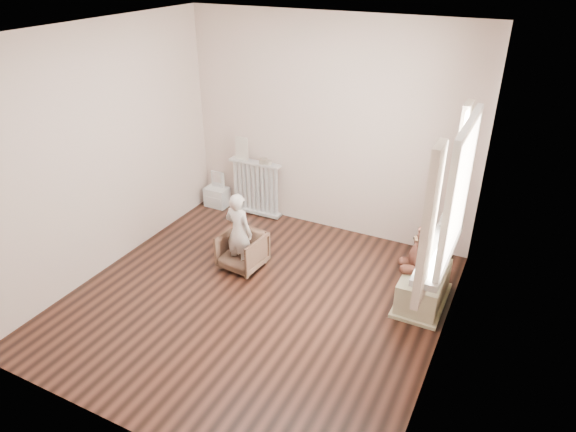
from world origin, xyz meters
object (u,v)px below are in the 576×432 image
at_px(toy_bench, 424,285).
at_px(plush_cat, 448,220).
at_px(radiator, 256,187).
at_px(toy_vanity, 216,187).
at_px(armchair, 242,251).
at_px(teddy_bear, 427,243).
at_px(child, 239,232).

relative_size(toy_bench, plush_cat, 2.73).
xyz_separation_m(radiator, plush_cat, (2.60, -0.98, 0.61)).
bearing_deg(radiator, plush_cat, -20.62).
bearing_deg(toy_vanity, radiator, 2.84).
bearing_deg(plush_cat, armchair, 176.97).
bearing_deg(toy_bench, teddy_bear, 141.47).
bearing_deg(armchair, toy_bench, 13.45).
bearing_deg(teddy_bear, toy_bench, -59.43).
xyz_separation_m(radiator, toy_vanity, (-0.61, -0.03, -0.11)).
xyz_separation_m(toy_vanity, armchair, (1.11, -1.16, -0.07)).
relative_size(radiator, armchair, 1.63).
relative_size(toy_bench, teddy_bear, 1.55).
height_order(child, teddy_bear, child).
distance_m(child, plush_cat, 2.18).
distance_m(child, toy_bench, 2.00).
bearing_deg(armchair, child, -84.21).
height_order(radiator, armchair, radiator).
height_order(armchair, plush_cat, plush_cat).
relative_size(toy_vanity, armchair, 1.06).
bearing_deg(toy_vanity, teddy_bear, -16.05).
distance_m(radiator, armchair, 1.31).
bearing_deg(child, toy_vanity, -41.71).
height_order(toy_vanity, child, child).
bearing_deg(child, radiator, -62.01).
xyz_separation_m(toy_bench, teddy_bear, (-0.04, 0.03, 0.47)).
xyz_separation_m(toy_vanity, teddy_bear, (3.03, -0.87, 0.40)).
relative_size(teddy_bear, plush_cat, 1.77).
bearing_deg(teddy_bear, child, 169.19).
bearing_deg(toy_vanity, plush_cat, -16.49).
bearing_deg(toy_vanity, toy_bench, -16.36).
relative_size(armchair, toy_bench, 0.62).
height_order(toy_bench, plush_cat, plush_cat).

